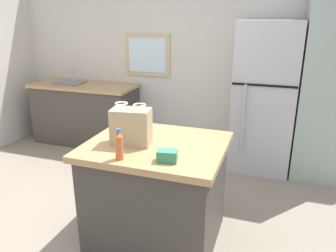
# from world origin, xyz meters

# --- Properties ---
(ground) EXTENTS (6.47, 6.47, 0.00)m
(ground) POSITION_xyz_m (0.00, 0.00, 0.00)
(ground) COLOR gray
(back_wall) EXTENTS (5.39, 0.13, 2.54)m
(back_wall) POSITION_xyz_m (-0.01, 2.32, 1.27)
(back_wall) COLOR silver
(back_wall) RESTS_ON ground
(kitchen_island) EXTENTS (1.11, 0.94, 0.90)m
(kitchen_island) POSITION_xyz_m (0.28, 0.13, 0.45)
(kitchen_island) COLOR #423D38
(kitchen_island) RESTS_ON ground
(refrigerator) EXTENTS (0.72, 0.69, 1.83)m
(refrigerator) POSITION_xyz_m (1.02, 1.91, 0.91)
(refrigerator) COLOR #B7B7BC
(refrigerator) RESTS_ON ground
(tall_cabinet) EXTENTS (0.53, 0.62, 2.29)m
(tall_cabinet) POSITION_xyz_m (1.66, 1.91, 1.15)
(tall_cabinet) COLOR #9EB2A8
(tall_cabinet) RESTS_ON ground
(sink_counter) EXTENTS (1.56, 0.65, 1.09)m
(sink_counter) POSITION_xyz_m (-1.56, 1.93, 0.46)
(sink_counter) COLOR #423D38
(sink_counter) RESTS_ON ground
(shopping_bag) EXTENTS (0.33, 0.23, 0.34)m
(shopping_bag) POSITION_xyz_m (0.10, 0.06, 1.04)
(shopping_bag) COLOR tan
(shopping_bag) RESTS_ON kitchen_island
(small_box) EXTENTS (0.16, 0.11, 0.08)m
(small_box) POSITION_xyz_m (0.47, -0.17, 0.94)
(small_box) COLOR #388E66
(small_box) RESTS_ON kitchen_island
(bottle) EXTENTS (0.06, 0.06, 0.23)m
(bottle) POSITION_xyz_m (0.14, -0.24, 1.00)
(bottle) COLOR #C66633
(bottle) RESTS_ON kitchen_island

